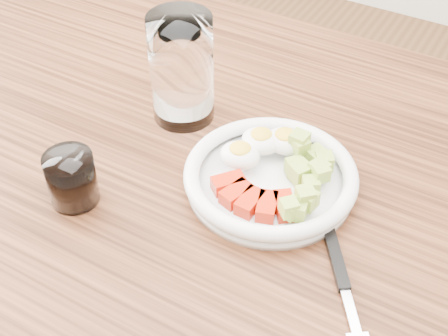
# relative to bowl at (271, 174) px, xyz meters

# --- Properties ---
(dining_table) EXTENTS (1.50, 0.90, 0.77)m
(dining_table) POSITION_rel_bowl_xyz_m (-0.04, -0.04, -0.12)
(dining_table) COLOR brown
(dining_table) RESTS_ON ground
(bowl) EXTENTS (0.22, 0.22, 0.06)m
(bowl) POSITION_rel_bowl_xyz_m (0.00, 0.00, 0.00)
(bowl) COLOR white
(bowl) RESTS_ON dining_table
(fork) EXTENTS (0.13, 0.18, 0.01)m
(fork) POSITION_rel_bowl_xyz_m (0.13, -0.09, -0.02)
(fork) COLOR black
(fork) RESTS_ON dining_table
(water_glass) EXTENTS (0.09, 0.09, 0.16)m
(water_glass) POSITION_rel_bowl_xyz_m (-0.18, 0.07, 0.06)
(water_glass) COLOR white
(water_glass) RESTS_ON dining_table
(coffee_glass) EXTENTS (0.06, 0.06, 0.07)m
(coffee_glass) POSITION_rel_bowl_xyz_m (-0.20, -0.14, 0.01)
(coffee_glass) COLOR white
(coffee_glass) RESTS_ON dining_table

